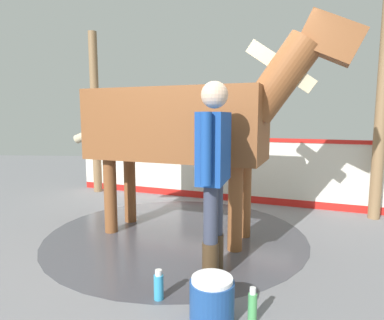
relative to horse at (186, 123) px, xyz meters
The scene contains 10 objects.
ground_plane 1.40m from the horse, 111.31° to the right, with size 16.00×16.00×0.02m, color gray.
wet_patch 1.40m from the horse, 72.56° to the left, with size 3.20×3.20×0.00m, color #4C4C54.
barrier_wall 2.07m from the horse, 13.26° to the right, with size 1.79×5.48×1.11m.
roof_post_near 2.80m from the horse, 71.80° to the right, with size 0.16×0.16×3.03m, color olive.
roof_post_far 3.03m from the horse, 39.96° to the left, with size 0.16×0.16×3.03m, color olive.
horse is the anchor object (origin of this frame).
handler 1.12m from the horse, 161.69° to the right, with size 0.69×0.32×1.78m.
wash_bucket 2.14m from the horse, 169.13° to the right, with size 0.33×0.33×0.32m.
bottle_shampoo 1.95m from the horse, behind, with size 0.08×0.08×0.25m.
bottle_spray 2.23m from the horse, 160.18° to the right, with size 0.07×0.07×0.26m.
Camera 1 is at (-3.96, -0.27, 1.48)m, focal length 31.21 mm.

